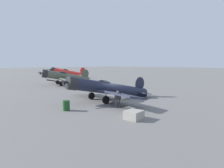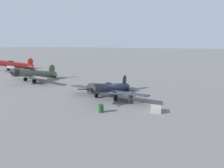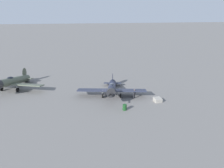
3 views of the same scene
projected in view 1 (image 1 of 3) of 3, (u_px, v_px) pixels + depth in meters
ground_plane at (112, 100)px, 22.51m from camera, size 400.00×400.00×0.00m
airplane_foreground at (108, 89)px, 22.06m from camera, size 12.14×11.82×3.25m
airplane_mid_apron at (65, 77)px, 38.43m from camera, size 9.47×12.37×3.13m
airplane_far_line at (67, 73)px, 58.14m from camera, size 10.02×10.03×3.48m
ground_crew_mechanic at (118, 98)px, 18.20m from camera, size 0.46×0.47×1.59m
equipment_crate at (134, 115)px, 14.56m from camera, size 1.32×1.25×0.64m
fuel_drum at (66, 106)px, 17.24m from camera, size 0.64×0.64×0.89m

